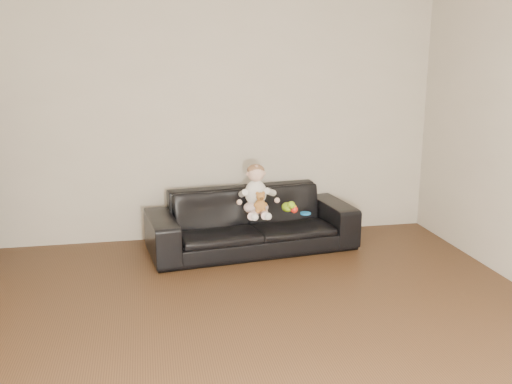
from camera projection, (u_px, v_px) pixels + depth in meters
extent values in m
plane|color=#482D19|center=(247.00, 373.00, 3.51)|extent=(5.50, 5.50, 0.00)
plane|color=beige|center=(199.00, 115.00, 5.82)|extent=(5.00, 0.00, 5.00)
imported|color=black|center=(252.00, 220.00, 5.67)|extent=(2.11, 1.04, 0.59)
ellipsoid|color=#F5D1CF|center=(256.00, 207.00, 5.54)|extent=(0.30, 0.28, 0.13)
ellipsoid|color=white|center=(256.00, 193.00, 5.52)|extent=(0.25, 0.23, 0.25)
sphere|color=beige|center=(256.00, 173.00, 5.46)|extent=(0.21, 0.21, 0.17)
ellipsoid|color=#8C603F|center=(256.00, 170.00, 5.46)|extent=(0.21, 0.21, 0.12)
cylinder|color=#F5D1CF|center=(254.00, 214.00, 5.38)|extent=(0.13, 0.22, 0.08)
cylinder|color=#F5D1CF|center=(264.00, 213.00, 5.40)|extent=(0.13, 0.22, 0.08)
sphere|color=white|center=(255.00, 217.00, 5.28)|extent=(0.09, 0.09, 0.07)
sphere|color=white|center=(268.00, 216.00, 5.30)|extent=(0.09, 0.09, 0.07)
cylinder|color=white|center=(243.00, 193.00, 5.44)|extent=(0.11, 0.18, 0.11)
cylinder|color=white|center=(270.00, 192.00, 5.49)|extent=(0.11, 0.18, 0.11)
ellipsoid|color=#A96C30|center=(260.00, 205.00, 5.38)|extent=(0.14, 0.13, 0.12)
sphere|color=#A96C30|center=(261.00, 197.00, 5.34)|extent=(0.11, 0.11, 0.08)
sphere|color=#A96C30|center=(257.00, 193.00, 5.34)|extent=(0.04, 0.04, 0.03)
sphere|color=#A96C30|center=(263.00, 193.00, 5.35)|extent=(0.04, 0.04, 0.03)
sphere|color=#593819|center=(261.00, 198.00, 5.31)|extent=(0.04, 0.04, 0.03)
ellipsoid|color=#8FC917|center=(287.00, 207.00, 5.62)|extent=(0.14, 0.16, 0.10)
sphere|color=red|center=(294.00, 209.00, 5.57)|extent=(0.08, 0.08, 0.07)
cylinder|color=#1A7ED7|center=(305.00, 213.00, 5.55)|extent=(0.13, 0.13, 0.01)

